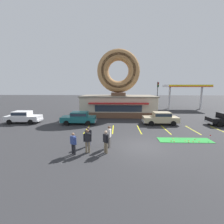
{
  "coord_description": "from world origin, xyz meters",
  "views": [
    {
      "loc": [
        -1.93,
        -11.63,
        4.76
      ],
      "look_at": [
        -2.55,
        5.0,
        2.0
      ],
      "focal_mm": 24.0,
      "sensor_mm": 36.0,
      "label": 1
    }
  ],
  "objects_px": {
    "pedestrian_blue_sweater_man": "(88,136)",
    "car_white": "(23,117)",
    "putting_flag_pin": "(210,136)",
    "pedestrian_beanie_man": "(87,140)",
    "pedestrian_clipboard_woman": "(106,141)",
    "traffic_light_pole": "(157,93)",
    "car_teal": "(79,117)",
    "car_champagne": "(161,118)",
    "pedestrian_hooded_kid": "(73,143)",
    "golf_ball": "(180,139)",
    "pedestrian_leather_jacket_man": "(109,135)",
    "trash_bin": "(157,115)"
  },
  "relations": [
    {
      "from": "car_white",
      "to": "pedestrian_hooded_kid",
      "type": "relative_size",
      "value": 2.89
    },
    {
      "from": "pedestrian_leather_jacket_man",
      "to": "pedestrian_hooded_kid",
      "type": "bearing_deg",
      "value": -151.13
    },
    {
      "from": "car_white",
      "to": "pedestrian_beanie_man",
      "type": "distance_m",
      "value": 13.8
    },
    {
      "from": "car_white",
      "to": "trash_bin",
      "type": "height_order",
      "value": "car_white"
    },
    {
      "from": "pedestrian_hooded_kid",
      "to": "traffic_light_pole",
      "type": "xyz_separation_m",
      "value": [
        10.85,
        19.48,
        2.83
      ]
    },
    {
      "from": "golf_ball",
      "to": "car_teal",
      "type": "bearing_deg",
      "value": 152.24
    },
    {
      "from": "car_teal",
      "to": "traffic_light_pole",
      "type": "relative_size",
      "value": 0.79
    },
    {
      "from": "pedestrian_beanie_man",
      "to": "car_champagne",
      "type": "bearing_deg",
      "value": 48.63
    },
    {
      "from": "golf_ball",
      "to": "putting_flag_pin",
      "type": "relative_size",
      "value": 0.08
    },
    {
      "from": "putting_flag_pin",
      "to": "pedestrian_blue_sweater_man",
      "type": "relative_size",
      "value": 0.34
    },
    {
      "from": "pedestrian_blue_sweater_man",
      "to": "car_white",
      "type": "bearing_deg",
      "value": 143.3
    },
    {
      "from": "car_teal",
      "to": "pedestrian_blue_sweater_man",
      "type": "relative_size",
      "value": 2.89
    },
    {
      "from": "pedestrian_hooded_kid",
      "to": "pedestrian_blue_sweater_man",
      "type": "bearing_deg",
      "value": 64.32
    },
    {
      "from": "car_teal",
      "to": "pedestrian_blue_sweater_man",
      "type": "height_order",
      "value": "car_teal"
    },
    {
      "from": "pedestrian_clipboard_woman",
      "to": "car_champagne",
      "type": "bearing_deg",
      "value": 53.96
    },
    {
      "from": "putting_flag_pin",
      "to": "car_white",
      "type": "distance_m",
      "value": 21.84
    },
    {
      "from": "putting_flag_pin",
      "to": "pedestrian_leather_jacket_man",
      "type": "bearing_deg",
      "value": -168.99
    },
    {
      "from": "pedestrian_hooded_kid",
      "to": "traffic_light_pole",
      "type": "height_order",
      "value": "traffic_light_pole"
    },
    {
      "from": "pedestrian_blue_sweater_man",
      "to": "car_champagne",
      "type": "bearing_deg",
      "value": 43.59
    },
    {
      "from": "golf_ball",
      "to": "pedestrian_beanie_man",
      "type": "height_order",
      "value": "pedestrian_beanie_man"
    },
    {
      "from": "putting_flag_pin",
      "to": "car_white",
      "type": "height_order",
      "value": "car_white"
    },
    {
      "from": "golf_ball",
      "to": "pedestrian_beanie_man",
      "type": "distance_m",
      "value": 8.47
    },
    {
      "from": "putting_flag_pin",
      "to": "pedestrian_beanie_man",
      "type": "relative_size",
      "value": 0.31
    },
    {
      "from": "car_teal",
      "to": "pedestrian_blue_sweater_man",
      "type": "distance_m",
      "value": 7.84
    },
    {
      "from": "golf_ball",
      "to": "pedestrian_clipboard_woman",
      "type": "relative_size",
      "value": 0.02
    },
    {
      "from": "car_white",
      "to": "traffic_light_pole",
      "type": "relative_size",
      "value": 0.8
    },
    {
      "from": "golf_ball",
      "to": "pedestrian_clipboard_woman",
      "type": "height_order",
      "value": "pedestrian_clipboard_woman"
    },
    {
      "from": "putting_flag_pin",
      "to": "pedestrian_clipboard_woman",
      "type": "relative_size",
      "value": 0.33
    },
    {
      "from": "golf_ball",
      "to": "car_teal",
      "type": "distance_m",
      "value": 12.15
    },
    {
      "from": "car_white",
      "to": "car_teal",
      "type": "bearing_deg",
      "value": -2.39
    },
    {
      "from": "golf_ball",
      "to": "putting_flag_pin",
      "type": "distance_m",
      "value": 2.59
    },
    {
      "from": "car_white",
      "to": "pedestrian_blue_sweater_man",
      "type": "bearing_deg",
      "value": -36.7
    },
    {
      "from": "putting_flag_pin",
      "to": "car_teal",
      "type": "height_order",
      "value": "car_teal"
    },
    {
      "from": "pedestrian_clipboard_woman",
      "to": "traffic_light_pole",
      "type": "relative_size",
      "value": 0.29
    },
    {
      "from": "pedestrian_clipboard_woman",
      "to": "traffic_light_pole",
      "type": "height_order",
      "value": "traffic_light_pole"
    },
    {
      "from": "car_champagne",
      "to": "car_teal",
      "type": "xyz_separation_m",
      "value": [
        -10.63,
        -0.21,
        0.0
      ]
    },
    {
      "from": "pedestrian_beanie_man",
      "to": "trash_bin",
      "type": "relative_size",
      "value": 1.8
    },
    {
      "from": "pedestrian_clipboard_woman",
      "to": "car_white",
      "type": "bearing_deg",
      "value": 142.92
    },
    {
      "from": "pedestrian_clipboard_woman",
      "to": "pedestrian_beanie_man",
      "type": "distance_m",
      "value": 1.34
    },
    {
      "from": "pedestrian_blue_sweater_man",
      "to": "car_teal",
      "type": "bearing_deg",
      "value": 109.83
    },
    {
      "from": "car_champagne",
      "to": "trash_bin",
      "type": "distance_m",
      "value": 3.61
    },
    {
      "from": "car_white",
      "to": "pedestrian_leather_jacket_man",
      "type": "relative_size",
      "value": 2.62
    },
    {
      "from": "car_teal",
      "to": "traffic_light_pole",
      "type": "distance_m",
      "value": 16.78
    },
    {
      "from": "putting_flag_pin",
      "to": "pedestrian_beanie_man",
      "type": "height_order",
      "value": "pedestrian_beanie_man"
    },
    {
      "from": "traffic_light_pole",
      "to": "car_champagne",
      "type": "bearing_deg",
      "value": -101.63
    },
    {
      "from": "pedestrian_hooded_kid",
      "to": "pedestrian_leather_jacket_man",
      "type": "relative_size",
      "value": 0.91
    },
    {
      "from": "car_champagne",
      "to": "car_teal",
      "type": "relative_size",
      "value": 1.0
    },
    {
      "from": "pedestrian_hooded_kid",
      "to": "pedestrian_beanie_man",
      "type": "bearing_deg",
      "value": 19.17
    },
    {
      "from": "pedestrian_hooded_kid",
      "to": "pedestrian_clipboard_woman",
      "type": "height_order",
      "value": "pedestrian_clipboard_woman"
    },
    {
      "from": "car_champagne",
      "to": "pedestrian_clipboard_woman",
      "type": "height_order",
      "value": "pedestrian_clipboard_woman"
    }
  ]
}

